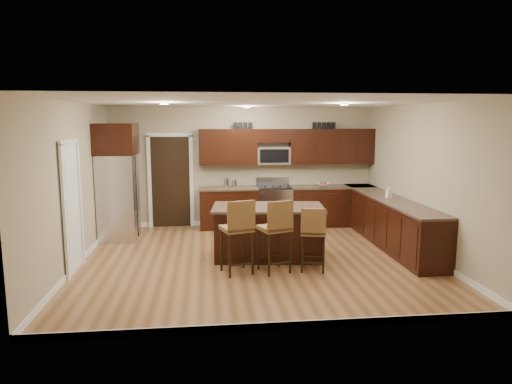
{
  "coord_description": "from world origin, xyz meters",
  "views": [
    {
      "loc": [
        -0.84,
        -7.66,
        2.4
      ],
      "look_at": [
        0.04,
        0.4,
        1.13
      ],
      "focal_mm": 32.0,
      "sensor_mm": 36.0,
      "label": 1
    }
  ],
  "objects": [
    {
      "name": "island",
      "position": [
        0.22,
        0.11,
        0.43
      ],
      "size": [
        2.02,
        1.21,
        0.92
      ],
      "rotation": [
        0.0,
        0.0,
        -0.1
      ],
      "color": "black",
      "rests_on": "floor"
    },
    {
      "name": "wall_back",
      "position": [
        0.0,
        2.75,
        1.35
      ],
      "size": [
        6.0,
        0.0,
        6.0
      ],
      "primitive_type": "plane",
      "rotation": [
        1.57,
        0.0,
        0.0
      ],
      "color": "tan",
      "rests_on": "floor"
    },
    {
      "name": "ceiling",
      "position": [
        0.0,
        0.0,
        2.7
      ],
      "size": [
        6.0,
        6.0,
        0.0
      ],
      "primitive_type": "plane",
      "rotation": [
        3.14,
        0.0,
        0.0
      ],
      "color": "silver",
      "rests_on": "wall_back"
    },
    {
      "name": "stool_left",
      "position": [
        -0.36,
        -0.74,
        0.75
      ],
      "size": [
        0.56,
        0.56,
        1.2
      ],
      "rotation": [
        0.0,
        0.0,
        0.31
      ],
      "color": "brown",
      "rests_on": "floor"
    },
    {
      "name": "stool_right",
      "position": [
        0.84,
        -0.73,
        0.65
      ],
      "size": [
        0.48,
        0.48,
        1.05
      ],
      "rotation": [
        0.0,
        0.0,
        -0.25
      ],
      "color": "brown",
      "rests_on": "floor"
    },
    {
      "name": "soap_bottle",
      "position": [
        2.7,
        0.8,
        1.03
      ],
      "size": [
        0.11,
        0.11,
        0.21
      ],
      "primitive_type": "imported",
      "rotation": [
        0.0,
        0.0,
        0.17
      ],
      "color": "#B2B2B2",
      "rests_on": "base_cabinets"
    },
    {
      "name": "canister_tall",
      "position": [
        -0.4,
        2.45,
        1.03
      ],
      "size": [
        0.12,
        0.12,
        0.21
      ],
      "primitive_type": "cylinder",
      "color": "silver",
      "rests_on": "base_cabinets"
    },
    {
      "name": "fruit_bowl",
      "position": [
        1.81,
        2.45,
        0.96
      ],
      "size": [
        0.35,
        0.35,
        0.07
      ],
      "primitive_type": "imported",
      "rotation": [
        0.0,
        0.0,
        -0.21
      ],
      "color": "silver",
      "rests_on": "base_cabinets"
    },
    {
      "name": "island_jar",
      "position": [
        -0.28,
        0.11,
        0.97
      ],
      "size": [
        0.1,
        0.1,
        0.1
      ],
      "primitive_type": "cylinder",
      "color": "white",
      "rests_on": "island"
    },
    {
      "name": "microwave",
      "position": [
        0.68,
        2.6,
        1.62
      ],
      "size": [
        0.76,
        0.31,
        0.4
      ],
      "primitive_type": "cube",
      "color": "silver",
      "rests_on": "upper_cabinets"
    },
    {
      "name": "wall_right",
      "position": [
        3.0,
        0.0,
        1.35
      ],
      "size": [
        0.0,
        5.5,
        5.5
      ],
      "primitive_type": "plane",
      "rotation": [
        1.57,
        0.0,
        -1.57
      ],
      "color": "tan",
      "rests_on": "floor"
    },
    {
      "name": "stool_mid",
      "position": [
        0.24,
        -0.74,
        0.74
      ],
      "size": [
        0.56,
        0.56,
        1.18
      ],
      "rotation": [
        0.0,
        0.0,
        0.34
      ],
      "color": "brown",
      "rests_on": "floor"
    },
    {
      "name": "letter_decor",
      "position": [
        0.9,
        2.58,
        2.29
      ],
      "size": [
        2.2,
        0.03,
        0.15
      ],
      "primitive_type": null,
      "color": "black",
      "rests_on": "upper_cabinets"
    },
    {
      "name": "floor_mat",
      "position": [
        0.68,
        1.86,
        0.01
      ],
      "size": [
        0.99,
        0.71,
        0.01
      ],
      "primitive_type": "cube",
      "rotation": [
        0.0,
        0.0,
        -0.11
      ],
      "color": "brown",
      "rests_on": "floor"
    },
    {
      "name": "floor",
      "position": [
        0.0,
        0.0,
        0.0
      ],
      "size": [
        6.0,
        6.0,
        0.0
      ],
      "primitive_type": "plane",
      "color": "brown",
      "rests_on": "ground"
    },
    {
      "name": "pantry_door",
      "position": [
        -2.98,
        -0.3,
        1.02
      ],
      "size": [
        0.03,
        0.8,
        2.04
      ],
      "primitive_type": "cube",
      "color": "white",
      "rests_on": "floor"
    },
    {
      "name": "base_cabinets",
      "position": [
        1.9,
        1.45,
        0.46
      ],
      "size": [
        4.02,
        3.96,
        0.92
      ],
      "color": "black",
      "rests_on": "floor"
    },
    {
      "name": "canister_short",
      "position": [
        -0.22,
        2.45,
        1.01
      ],
      "size": [
        0.11,
        0.11,
        0.17
      ],
      "primitive_type": "cylinder",
      "color": "silver",
      "rests_on": "base_cabinets"
    },
    {
      "name": "upper_cabinets",
      "position": [
        1.04,
        2.58,
        1.84
      ],
      "size": [
        4.0,
        0.33,
        0.8
      ],
      "color": "black",
      "rests_on": "wall_back"
    },
    {
      "name": "refrigerator",
      "position": [
        -2.62,
        1.7,
        1.21
      ],
      "size": [
        0.79,
        0.93,
        2.35
      ],
      "color": "silver",
      "rests_on": "floor"
    },
    {
      "name": "range",
      "position": [
        0.68,
        2.45,
        0.47
      ],
      "size": [
        0.76,
        0.64,
        1.11
      ],
      "color": "silver",
      "rests_on": "floor"
    },
    {
      "name": "wall_left",
      "position": [
        -3.0,
        0.0,
        1.35
      ],
      "size": [
        0.0,
        5.5,
        5.5
      ],
      "primitive_type": "plane",
      "rotation": [
        1.57,
        0.0,
        1.57
      ],
      "color": "tan",
      "rests_on": "floor"
    },
    {
      "name": "doorway",
      "position": [
        -1.65,
        2.73,
        1.03
      ],
      "size": [
        0.85,
        0.03,
        2.06
      ],
      "primitive_type": "cube",
      "color": "black",
      "rests_on": "floor"
    }
  ]
}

